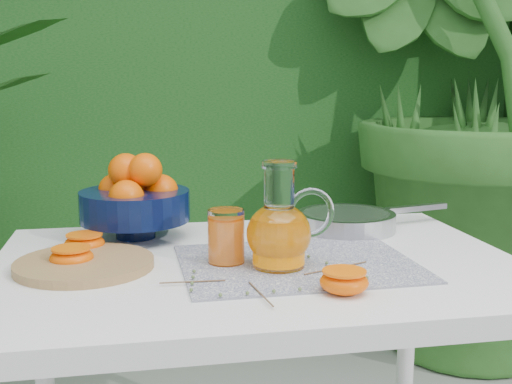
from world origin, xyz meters
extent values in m
cube|color=#144817|center=(0.00, 2.20, 1.25)|extent=(8.00, 1.20, 2.50)
imported|color=#2E6322|center=(1.14, 1.25, 1.06)|extent=(2.99, 2.99, 2.11)
cube|color=white|center=(0.14, 0.04, 0.73)|extent=(1.00, 0.70, 0.04)
cylinder|color=white|center=(0.59, 0.34, 0.35)|extent=(0.04, 0.04, 0.71)
cube|color=#0B103F|center=(0.21, 0.00, 0.75)|extent=(0.44, 0.35, 0.00)
cylinder|color=#9F8148|center=(-0.19, 0.05, 0.76)|extent=(0.31, 0.31, 0.02)
cylinder|color=black|center=(-0.09, 0.27, 0.77)|extent=(0.11, 0.11, 0.04)
cylinder|color=black|center=(-0.09, 0.27, 0.82)|extent=(0.30, 0.30, 0.07)
sphere|color=#F34F02|center=(-0.13, 0.31, 0.85)|extent=(0.09, 0.09, 0.07)
sphere|color=#F34F02|center=(-0.03, 0.28, 0.85)|extent=(0.09, 0.09, 0.07)
sphere|color=#F34F02|center=(-0.11, 0.22, 0.85)|extent=(0.09, 0.09, 0.07)
sphere|color=#F34F02|center=(-0.07, 0.33, 0.85)|extent=(0.09, 0.09, 0.07)
sphere|color=#F34F02|center=(-0.11, 0.28, 0.90)|extent=(0.09, 0.09, 0.08)
sphere|color=#F34F02|center=(-0.07, 0.25, 0.90)|extent=(0.09, 0.09, 0.07)
cylinder|color=white|center=(0.16, -0.02, 0.76)|extent=(0.10, 0.10, 0.01)
ellipsoid|color=white|center=(0.16, -0.02, 0.82)|extent=(0.13, 0.13, 0.11)
cylinder|color=white|center=(0.16, -0.02, 0.90)|extent=(0.06, 0.06, 0.08)
cylinder|color=white|center=(0.16, -0.02, 0.94)|extent=(0.07, 0.07, 0.01)
torus|color=white|center=(0.23, -0.01, 0.85)|extent=(0.09, 0.02, 0.09)
cylinder|color=#CB6904|center=(0.16, -0.02, 0.80)|extent=(0.11, 0.11, 0.08)
cylinder|color=white|center=(0.07, 0.03, 0.80)|extent=(0.09, 0.09, 0.10)
cylinder|color=orange|center=(0.07, 0.03, 0.80)|extent=(0.08, 0.08, 0.08)
cylinder|color=#FA5707|center=(0.07, 0.03, 0.84)|extent=(0.07, 0.07, 0.00)
cylinder|color=#A9A9AD|center=(0.38, 0.25, 0.77)|extent=(0.27, 0.27, 0.04)
cylinder|color=silver|center=(0.38, 0.25, 0.79)|extent=(0.24, 0.24, 0.01)
cube|color=#A9A9AD|center=(0.58, 0.29, 0.79)|extent=(0.17, 0.06, 0.01)
ellipsoid|color=#F34F02|center=(-0.21, 0.06, 0.77)|extent=(0.10, 0.10, 0.04)
cylinder|color=#FA5707|center=(-0.21, 0.06, 0.79)|extent=(0.09, 0.09, 0.00)
ellipsoid|color=#F34F02|center=(-0.19, 0.16, 0.77)|extent=(0.10, 0.10, 0.04)
cylinder|color=#FA5707|center=(-0.19, 0.16, 0.79)|extent=(0.09, 0.09, 0.00)
ellipsoid|color=#F34F02|center=(0.24, -0.17, 0.77)|extent=(0.10, 0.10, 0.04)
cylinder|color=#FA5707|center=(0.24, -0.17, 0.79)|extent=(0.09, 0.09, 0.00)
cylinder|color=brown|center=(0.10, -0.16, 0.76)|extent=(0.02, 0.12, 0.00)
sphere|color=#506535|center=(0.04, -0.16, 0.76)|extent=(0.01, 0.01, 0.01)
sphere|color=#506535|center=(0.08, -0.16, 0.76)|extent=(0.01, 0.01, 0.01)
sphere|color=#506535|center=(0.12, -0.16, 0.76)|extent=(0.01, 0.01, 0.01)
sphere|color=#506535|center=(0.17, -0.16, 0.76)|extent=(0.01, 0.01, 0.01)
cylinder|color=brown|center=(0.26, -0.05, 0.76)|extent=(0.14, 0.06, 0.00)
sphere|color=#506535|center=(0.23, 0.02, 0.76)|extent=(0.01, 0.01, 0.01)
sphere|color=#506535|center=(0.25, -0.03, 0.76)|extent=(0.01, 0.01, 0.01)
sphere|color=#506535|center=(0.27, -0.07, 0.76)|extent=(0.01, 0.01, 0.01)
sphere|color=#506535|center=(0.30, -0.12, 0.76)|extent=(0.01, 0.01, 0.01)
cylinder|color=brown|center=(0.00, -0.08, 0.76)|extent=(0.11, 0.01, 0.00)
sphere|color=#506535|center=(-0.01, -0.13, 0.76)|extent=(0.01, 0.01, 0.01)
sphere|color=#506535|center=(0.00, -0.10, 0.76)|extent=(0.01, 0.01, 0.01)
sphere|color=#506535|center=(0.00, -0.06, 0.76)|extent=(0.01, 0.01, 0.01)
sphere|color=#506535|center=(0.01, -0.03, 0.76)|extent=(0.01, 0.01, 0.01)
camera|label=1|loc=(-0.09, -1.12, 1.10)|focal=45.00mm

